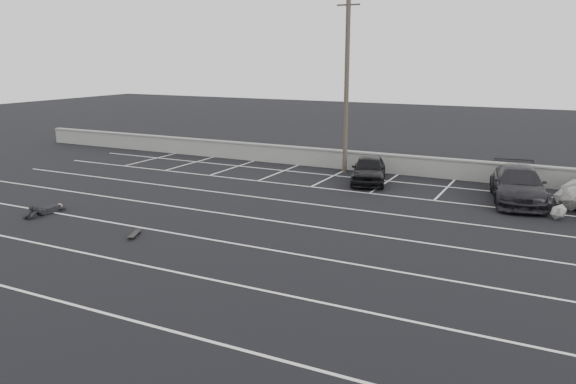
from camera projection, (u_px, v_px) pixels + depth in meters
The scene contains 8 objects.
ground at pixel (254, 247), 18.80m from camera, with size 120.00×120.00×0.00m, color black.
seawall at pixel (382, 162), 30.82m from camera, with size 50.00×0.45×1.06m.
stall_lines at pixel (307, 214), 22.66m from camera, with size 36.00×20.05×0.01m.
car_left at pixel (369, 169), 28.27m from camera, with size 1.64×4.06×1.38m, color black.
car_right at pixel (518, 185), 24.52m from camera, with size 2.12×5.23×1.52m, color black.
utility_pole at pixel (347, 84), 29.95m from camera, with size 1.26×0.25×9.45m.
person at pixel (50, 206), 22.98m from camera, with size 1.11×2.44×0.48m, color black, non-canonical shape.
skateboard at pixel (134, 234), 19.90m from camera, with size 0.54×0.87×0.10m.
Camera 1 is at (9.05, -15.42, 6.21)m, focal length 35.00 mm.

